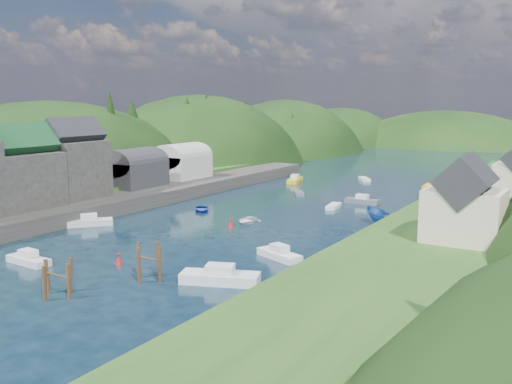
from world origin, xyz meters
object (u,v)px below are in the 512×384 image
Objects in this scene: piling_cluster_far at (149,265)px; piling_cluster_near at (58,282)px; channel_buoy_near at (119,259)px; channel_buoy_far at (231,223)px.

piling_cluster_near is at bearing -115.15° from piling_cluster_far.
channel_buoy_near is (-5.74, 2.02, -0.85)m from piling_cluster_far.
piling_cluster_near is 3.16× the size of channel_buoy_near.
piling_cluster_far reaches higher than piling_cluster_near.
piling_cluster_far is 22.07m from channel_buoy_far.
piling_cluster_near reaches higher than channel_buoy_far.
piling_cluster_far is 3.45× the size of channel_buoy_near.
piling_cluster_far is at bearing 64.85° from piling_cluster_near.
piling_cluster_near is at bearing -75.41° from channel_buoy_near.
channel_buoy_near is at bearing -90.07° from channel_buoy_far.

